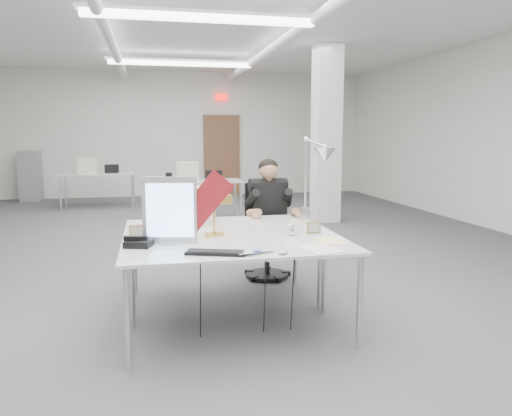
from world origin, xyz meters
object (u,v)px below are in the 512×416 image
at_px(desk_main, 239,247).
at_px(architect_lamp, 314,172).
at_px(beige_monitor, 190,206).
at_px(laptop, 257,253).
at_px(desk_phone, 139,244).
at_px(monitor, 170,210).
at_px(office_chair, 267,227).
at_px(bankers_lamp, 214,215).
at_px(seated_person, 268,199).

relative_size(desk_main, architect_lamp, 1.82).
bearing_deg(beige_monitor, laptop, -88.85).
bearing_deg(desk_phone, desk_main, 8.91).
bearing_deg(monitor, architect_lamp, 34.34).
xyz_separation_m(office_chair, architect_lamp, (0.25, -0.84, 0.67)).
xyz_separation_m(desk_phone, beige_monitor, (0.46, 0.89, 0.15)).
relative_size(desk_main, desk_phone, 9.34).
height_order(office_chair, laptop, office_chair).
bearing_deg(architect_lamp, laptop, -127.82).
relative_size(bankers_lamp, beige_monitor, 0.96).
bearing_deg(laptop, beige_monitor, 86.58).
bearing_deg(bankers_lamp, beige_monitor, 109.50).
bearing_deg(beige_monitor, desk_main, -87.69).
relative_size(office_chair, beige_monitor, 3.15).
bearing_deg(monitor, bankers_lamp, 42.80).
bearing_deg(office_chair, laptop, -108.17).
xyz_separation_m(seated_person, architect_lamp, (0.25, -0.79, 0.35)).
relative_size(monitor, architect_lamp, 0.53).
bearing_deg(architect_lamp, office_chair, 104.50).
bearing_deg(bankers_lamp, monitor, -144.27).
distance_m(bankers_lamp, architect_lamp, 1.10).
relative_size(monitor, laptop, 1.81).
distance_m(laptop, beige_monitor, 1.38).
relative_size(office_chair, seated_person, 1.18).
relative_size(desk_main, laptop, 6.19).
bearing_deg(bankers_lamp, laptop, -69.57).
distance_m(desk_main, monitor, 0.62).
height_order(office_chair, monitor, monitor).
bearing_deg(desk_phone, architect_lamp, 39.05).
bearing_deg(laptop, monitor, 119.65).
height_order(desk_main, seated_person, seated_person).
relative_size(seated_person, desk_phone, 5.10).
xyz_separation_m(desk_main, laptop, (0.07, -0.33, 0.02)).
bearing_deg(seated_person, desk_main, -113.94).
xyz_separation_m(office_chair, desk_phone, (-1.36, -1.49, 0.20)).
relative_size(laptop, bankers_lamp, 0.83).
xyz_separation_m(desk_main, architect_lamp, (0.85, 0.76, 0.51)).
relative_size(desk_main, beige_monitor, 4.88).
xyz_separation_m(monitor, laptop, (0.59, -0.52, -0.25)).
distance_m(office_chair, desk_phone, 2.03).
bearing_deg(seated_person, beige_monitor, -150.96).
distance_m(office_chair, beige_monitor, 1.13).
xyz_separation_m(laptop, bankers_lamp, (-0.21, 0.75, 0.16)).
relative_size(desk_main, monitor, 3.41).
relative_size(desk_main, seated_person, 1.83).
relative_size(monitor, desk_phone, 2.74).
xyz_separation_m(desk_main, office_chair, (0.60, 1.60, -0.16)).
xyz_separation_m(desk_main, desk_phone, (-0.76, 0.11, 0.04)).
distance_m(office_chair, architect_lamp, 1.10).
xyz_separation_m(office_chair, laptop, (-0.53, -1.93, 0.19)).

